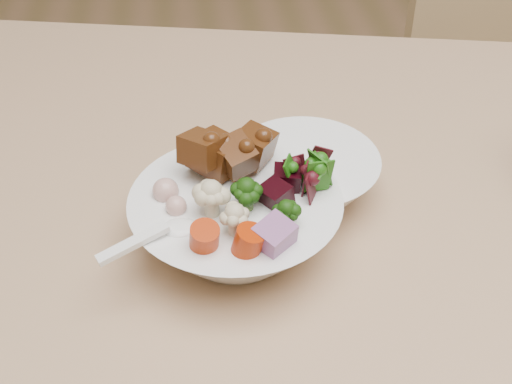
% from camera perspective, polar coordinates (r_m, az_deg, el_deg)
% --- Properties ---
extents(food_bowl, '(0.21, 0.21, 0.11)m').
position_cam_1_polar(food_bowl, '(0.69, -1.50, -2.10)').
color(food_bowl, white).
rests_on(food_bowl, dining_table).
extents(soup_spoon, '(0.10, 0.06, 0.02)m').
position_cam_1_polar(soup_spoon, '(0.65, -7.02, -3.24)').
color(soup_spoon, white).
rests_on(soup_spoon, food_bowl).
extents(side_bowl, '(0.16, 0.16, 0.05)m').
position_cam_1_polar(side_bowl, '(0.76, 3.88, 1.12)').
color(side_bowl, white).
rests_on(side_bowl, dining_table).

